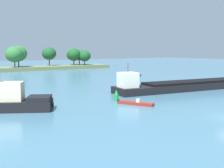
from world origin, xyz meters
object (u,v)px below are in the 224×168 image
Objects in this scene: cargo_barge at (186,85)px; small_motorboat at (136,103)px; channel_buoy_red at (119,76)px; fishing_skiff at (134,75)px; channel_buoy_green at (116,96)px; tugboat at (13,101)px.

cargo_barge is 5.98× the size of small_motorboat.
small_motorboat is 36.79m from channel_buoy_red.
cargo_barge is 19.81m from small_motorboat.
fishing_skiff is 44.40m from channel_buoy_green.
channel_buoy_red reaches higher than small_motorboat.
channel_buoy_green is (15.80, -2.52, -0.52)m from tugboat.
channel_buoy_green is at bearing -9.06° from tugboat.
channel_buoy_red and channel_buoy_green have the same top height.
cargo_barge is 17.91× the size of channel_buoy_green.
tugboat is 0.33× the size of cargo_barge.
channel_buoy_green reaches higher than small_motorboat.
cargo_barge is at bearing -91.88° from channel_buoy_red.
channel_buoy_red is at bearing 34.18° from tugboat.
cargo_barge reaches higher than channel_buoy_green.
tugboat is 5.97× the size of channel_buoy_red.
channel_buoy_red is 1.00× the size of channel_buoy_green.
tugboat is 16.01m from channel_buoy_green.
fishing_skiff reaches higher than small_motorboat.
channel_buoy_red is at bearing 88.12° from cargo_barge.
tugboat is at bearing -147.20° from fishing_skiff.
tugboat is 17.79m from small_motorboat.
fishing_skiff is (29.76, 36.42, 0.05)m from small_motorboat.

